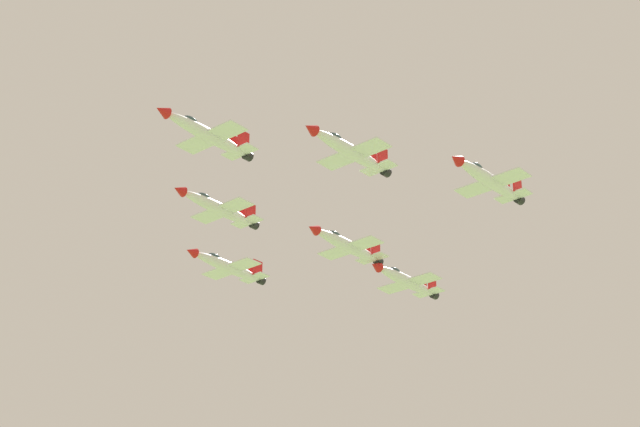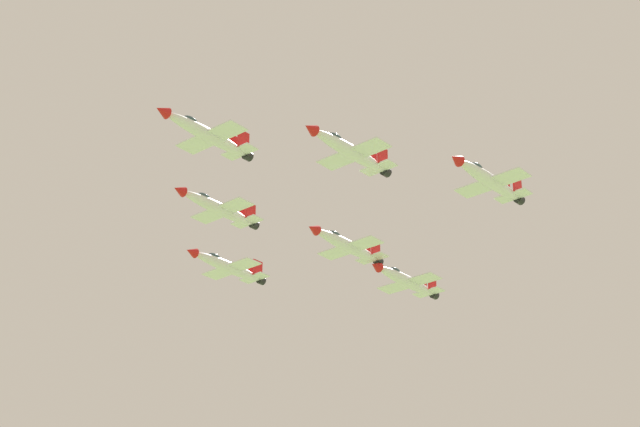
# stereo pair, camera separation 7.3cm
# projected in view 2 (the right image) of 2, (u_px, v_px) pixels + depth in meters

# --- Properties ---
(jet_lead) EXTENTS (11.54, 17.16, 3.90)m
(jet_lead) POSITION_uv_depth(u_px,v_px,m) (207.00, 134.00, 159.66)
(jet_lead) COLOR white
(jet_left_wingman) EXTENTS (11.68, 17.36, 3.95)m
(jet_left_wingman) POSITION_uv_depth(u_px,v_px,m) (350.00, 151.00, 162.27)
(jet_left_wingman) COLOR white
(jet_right_wingman) EXTENTS (11.30, 16.78, 3.82)m
(jet_right_wingman) POSITION_uv_depth(u_px,v_px,m) (219.00, 208.00, 177.52)
(jet_right_wingman) COLOR white
(jet_left_outer) EXTENTS (11.56, 17.20, 3.91)m
(jet_left_outer) POSITION_uv_depth(u_px,v_px,m) (489.00, 180.00, 163.97)
(jet_left_outer) COLOR white
(jet_right_outer) EXTENTS (11.59, 17.21, 3.92)m
(jet_right_outer) POSITION_uv_depth(u_px,v_px,m) (228.00, 266.00, 195.53)
(jet_right_outer) COLOR white
(jet_slot_rear) EXTENTS (11.30, 16.85, 3.81)m
(jet_slot_rear) POSITION_uv_depth(u_px,v_px,m) (347.00, 245.00, 178.36)
(jet_slot_rear) COLOR white
(jet_trailing) EXTENTS (11.43, 17.05, 3.85)m
(jet_trailing) POSITION_uv_depth(u_px,v_px,m) (406.00, 281.00, 188.64)
(jet_trailing) COLOR white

